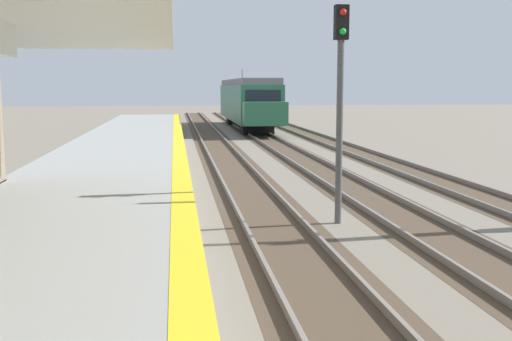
# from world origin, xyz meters

# --- Properties ---
(station_platform) EXTENTS (5.00, 80.00, 0.91)m
(station_platform) POSITION_xyz_m (-2.50, 16.00, 0.45)
(station_platform) COLOR #999993
(station_platform) RESTS_ON ground
(track_pair_nearest_platform) EXTENTS (2.34, 120.00, 0.16)m
(track_pair_nearest_platform) POSITION_xyz_m (1.90, 20.00, 0.05)
(track_pair_nearest_platform) COLOR #4C3D2D
(track_pair_nearest_platform) RESTS_ON ground
(track_pair_middle) EXTENTS (2.34, 120.00, 0.16)m
(track_pair_middle) POSITION_xyz_m (5.30, 20.00, 0.05)
(track_pair_middle) COLOR #4C3D2D
(track_pair_middle) RESTS_ON ground
(track_pair_far_side) EXTENTS (2.34, 120.00, 0.16)m
(track_pair_far_side) POSITION_xyz_m (8.70, 20.00, 0.05)
(track_pair_far_side) COLOR #4C3D2D
(track_pair_far_side) RESTS_ON ground
(approaching_train) EXTENTS (2.93, 19.60, 4.76)m
(approaching_train) POSITION_xyz_m (5.30, 50.17, 2.18)
(approaching_train) COLOR #286647
(approaching_train) RESTS_ON ground
(rail_signal_post) EXTENTS (0.32, 0.34, 5.20)m
(rail_signal_post) POSITION_xyz_m (3.51, 15.89, 3.19)
(rail_signal_post) COLOR #4C4C4C
(rail_signal_post) RESTS_ON ground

